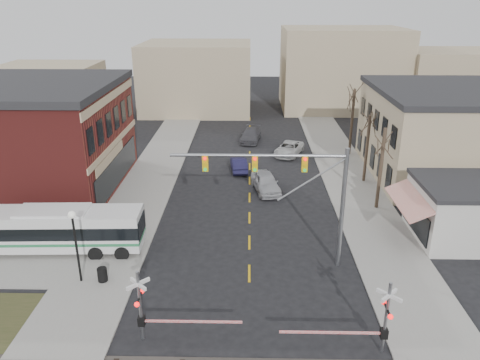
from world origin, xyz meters
name	(u,v)px	position (x,y,z in m)	size (l,w,h in m)	color
ground	(249,292)	(0.00, 0.00, 0.00)	(160.00, 160.00, 0.00)	black
sidewalk_west	(154,172)	(-9.50, 20.00, 0.06)	(5.00, 60.00, 0.12)	gray
sidewalk_east	(346,173)	(9.50, 20.00, 0.06)	(5.00, 60.00, 0.12)	gray
awning_shop	(474,211)	(15.97, 7.00, 2.16)	(9.74, 6.20, 4.30)	beige
tree_east_a	(381,169)	(10.50, 12.00, 3.50)	(0.28, 0.28, 6.75)	#382B21
tree_east_b	(367,149)	(10.80, 18.00, 3.27)	(0.28, 0.28, 6.30)	#382B21
tree_east_c	(352,122)	(11.00, 26.00, 3.72)	(0.28, 0.28, 7.20)	#382B21
transit_bus	(55,229)	(-13.16, 4.55, 1.71)	(11.78, 2.99, 3.01)	silver
traffic_signal_mast	(297,182)	(2.87, 3.19, 5.78)	(10.75, 0.30, 8.00)	gray
rr_crossing_west	(149,307)	(-5.02, -4.15, 1.97)	(5.60, 1.36, 4.00)	gray
rr_crossing_east	(377,318)	(6.15, -4.84, 1.97)	(5.60, 1.36, 4.00)	gray
street_lamp	(74,232)	(-10.32, 0.81, 3.45)	(0.44, 0.44, 4.70)	black
trash_bin	(102,275)	(-8.98, 0.83, 0.56)	(0.60, 0.60, 0.88)	black
car_a	(266,182)	(1.44, 15.53, 0.84)	(1.99, 4.94, 1.68)	#A6A7AB
car_b	(239,164)	(-1.09, 20.73, 0.69)	(1.45, 4.17, 1.37)	#181637
car_c	(289,149)	(4.32, 25.93, 0.70)	(2.32, 5.03, 1.40)	#BABABA
car_d	(251,135)	(0.10, 31.13, 0.74)	(2.09, 5.13, 1.49)	#424146
pedestrian_near	(115,246)	(-8.92, 3.71, 0.94)	(0.59, 0.39, 1.63)	#504540
pedestrian_far	(114,218)	(-10.10, 7.79, 0.93)	(0.79, 0.62, 1.63)	#2D364E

